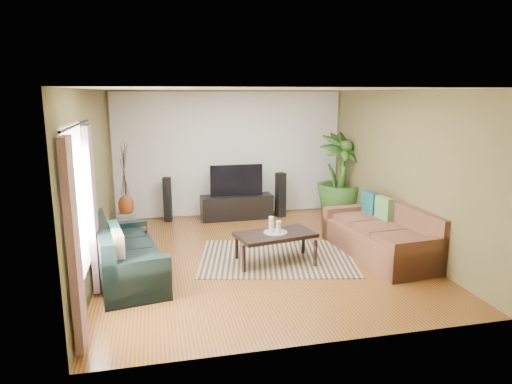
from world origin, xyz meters
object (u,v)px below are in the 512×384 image
object	(u,v)px
sofa_left	(128,250)
tv_stand	(237,207)
speaker_left	(168,200)
speaker_right	(281,195)
television	(236,180)
vase	(126,206)
coffee_table	(275,248)
pedestal	(127,221)
sofa_right	(380,231)
potted_plant	(340,176)
side_table	(131,239)

from	to	relation	value
sofa_left	tv_stand	xyz separation A→B (m)	(2.11, 2.83, -0.17)
speaker_left	speaker_right	world-z (taller)	speaker_right
television	vase	bearing A→B (deg)	-171.54
coffee_table	pedestal	size ratio (longest dim) A/B	3.62
sofa_left	sofa_right	distance (m)	4.02
coffee_table	potted_plant	xyz separation A→B (m)	(2.06, 2.33, 0.66)
television	pedestal	size ratio (longest dim) A/B	3.34
television	side_table	distance (m)	2.84
tv_stand	vase	distance (m)	2.29
pedestal	side_table	bearing A→B (deg)	-84.52
speaker_right	pedestal	world-z (taller)	speaker_right
sofa_right	potted_plant	world-z (taller)	potted_plant
sofa_right	side_table	size ratio (longest dim) A/B	4.32
sofa_right	speaker_left	xyz separation A→B (m)	(-3.35, 2.87, 0.04)
coffee_table	television	xyz separation A→B (m)	(-0.13, 2.72, 0.59)
speaker_left	potted_plant	distance (m)	3.69
coffee_table	tv_stand	world-z (taller)	tv_stand
coffee_table	sofa_right	bearing A→B (deg)	-12.99
sofa_right	vase	world-z (taller)	sofa_right
coffee_table	television	world-z (taller)	television
sofa_left	sofa_right	world-z (taller)	same
speaker_left	speaker_right	bearing A→B (deg)	3.21
speaker_right	side_table	bearing A→B (deg)	-166.31
speaker_right	sofa_right	bearing A→B (deg)	-86.60
coffee_table	tv_stand	distance (m)	2.71
sofa_left	vase	bearing A→B (deg)	-6.90
television	speaker_right	distance (m)	1.02
speaker_left	pedestal	size ratio (longest dim) A/B	2.78
sofa_left	tv_stand	world-z (taller)	sofa_left
tv_stand	speaker_right	bearing A→B (deg)	-3.60
vase	coffee_table	bearing A→B (deg)	-45.09
coffee_table	side_table	distance (m)	2.42
television	side_table	xyz separation A→B (m)	(-2.12, -1.80, -0.58)
television	vase	size ratio (longest dim) A/B	2.61
vase	side_table	world-z (taller)	vase
coffee_table	pedestal	world-z (taller)	coffee_table
potted_plant	pedestal	bearing A→B (deg)	179.21
potted_plant	vase	size ratio (longest dim) A/B	4.23
pedestal	side_table	size ratio (longest dim) A/B	0.65
speaker_right	vase	bearing A→B (deg)	169.05
sofa_right	speaker_right	bearing A→B (deg)	-166.29
tv_stand	pedestal	world-z (taller)	tv_stand
tv_stand	television	size ratio (longest dim) A/B	1.36
coffee_table	tv_stand	bearing A→B (deg)	81.04
television	potted_plant	world-z (taller)	potted_plant
sofa_left	coffee_table	bearing A→B (deg)	-97.02
tv_stand	television	world-z (taller)	television
coffee_table	speaker_right	bearing A→B (deg)	61.03
tv_stand	speaker_right	distance (m)	0.99
sofa_right	tv_stand	world-z (taller)	sofa_right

